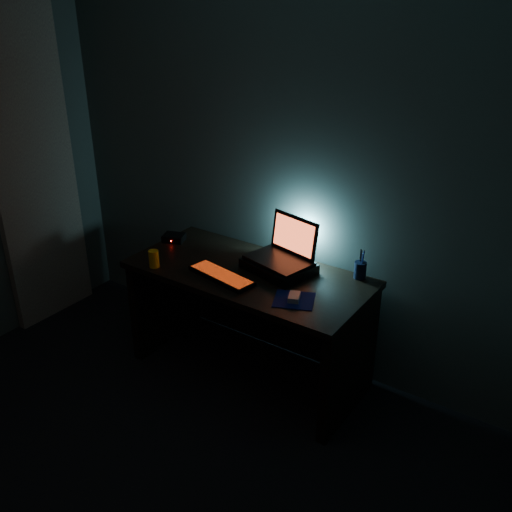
{
  "coord_description": "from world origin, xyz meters",
  "views": [
    {
      "loc": [
        1.78,
        -0.91,
        2.33
      ],
      "look_at": [
        0.09,
        1.57,
        0.9
      ],
      "focal_mm": 40.0,
      "sensor_mm": 36.0,
      "label": 1
    }
  ],
  "objects_px": {
    "mouse": "(294,297)",
    "router": "(174,238)",
    "pen_cup": "(360,270)",
    "laptop": "(285,250)",
    "juice_glass": "(154,259)",
    "keyboard": "(221,276)"
  },
  "relations": [
    {
      "from": "mouse",
      "to": "router",
      "type": "distance_m",
      "value": 1.12
    },
    {
      "from": "pen_cup",
      "to": "laptop",
      "type": "bearing_deg",
      "value": -162.63
    },
    {
      "from": "mouse",
      "to": "router",
      "type": "bearing_deg",
      "value": 145.08
    },
    {
      "from": "laptop",
      "to": "pen_cup",
      "type": "distance_m",
      "value": 0.47
    },
    {
      "from": "laptop",
      "to": "router",
      "type": "bearing_deg",
      "value": -161.82
    },
    {
      "from": "mouse",
      "to": "pen_cup",
      "type": "distance_m",
      "value": 0.49
    },
    {
      "from": "laptop",
      "to": "pen_cup",
      "type": "xyz_separation_m",
      "value": [
        0.44,
        0.14,
        -0.07
      ]
    },
    {
      "from": "router",
      "to": "pen_cup",
      "type": "bearing_deg",
      "value": -11.55
    },
    {
      "from": "juice_glass",
      "to": "pen_cup",
      "type": "bearing_deg",
      "value": 27.4
    },
    {
      "from": "laptop",
      "to": "keyboard",
      "type": "distance_m",
      "value": 0.42
    },
    {
      "from": "laptop",
      "to": "juice_glass",
      "type": "relative_size",
      "value": 3.95
    },
    {
      "from": "laptop",
      "to": "mouse",
      "type": "height_order",
      "value": "laptop"
    },
    {
      "from": "keyboard",
      "to": "mouse",
      "type": "bearing_deg",
      "value": 11.84
    },
    {
      "from": "mouse",
      "to": "juice_glass",
      "type": "height_order",
      "value": "juice_glass"
    },
    {
      "from": "pen_cup",
      "to": "juice_glass",
      "type": "relative_size",
      "value": 0.96
    },
    {
      "from": "pen_cup",
      "to": "mouse",
      "type": "bearing_deg",
      "value": -112.62
    },
    {
      "from": "pen_cup",
      "to": "router",
      "type": "distance_m",
      "value": 1.3
    },
    {
      "from": "laptop",
      "to": "router",
      "type": "xyz_separation_m",
      "value": [
        -0.84,
        -0.08,
        -0.1
      ]
    },
    {
      "from": "mouse",
      "to": "juice_glass",
      "type": "distance_m",
      "value": 0.94
    },
    {
      "from": "keyboard",
      "to": "pen_cup",
      "type": "xyz_separation_m",
      "value": [
        0.68,
        0.46,
        0.04
      ]
    },
    {
      "from": "pen_cup",
      "to": "router",
      "type": "relative_size",
      "value": 0.61
    },
    {
      "from": "mouse",
      "to": "pen_cup",
      "type": "relative_size",
      "value": 0.96
    }
  ]
}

